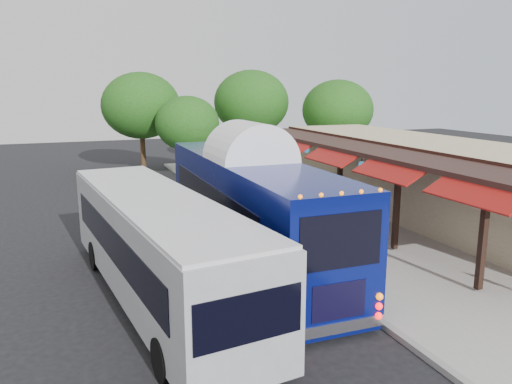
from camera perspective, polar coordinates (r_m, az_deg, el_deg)
name	(u,v)px	position (r m, az deg, el deg)	size (l,w,h in m)	color
ground	(301,267)	(17.21, 5.17, -8.57)	(90.00, 90.00, 0.00)	black
sidewalk	(362,222)	(22.89, 12.01, -3.38)	(10.00, 40.00, 0.15)	#9E9B93
curb	(259,234)	(20.67, 0.38, -4.77)	(0.20, 40.00, 0.16)	gray
station_shelter	(426,178)	(24.49, 18.84, 1.49)	(8.15, 20.00, 3.60)	tan
coach_bus	(250,205)	(16.97, -0.68, -1.44)	(2.65, 12.21, 3.89)	#070F5A
city_bus	(157,244)	(14.38, -11.25, -5.81)	(3.81, 11.57, 3.05)	gray
ped_a	(276,207)	(21.13, 2.26, -1.69)	(0.65, 0.43, 1.78)	black
ped_b	(286,189)	(24.58, 3.46, 0.38)	(0.93, 0.72, 1.91)	black
ped_c	(349,209)	(20.63, 10.54, -1.96)	(1.15, 0.48, 1.97)	black
ped_d	(262,176)	(28.32, 0.68, 1.88)	(1.20, 0.69, 1.85)	black
tree_left	(187,123)	(33.73, -7.86, 7.77)	(4.26, 4.26, 5.46)	#382314
tree_mid	(251,102)	(38.50, -0.53, 10.21)	(5.70, 5.70, 7.29)	#382314
tree_right	(338,110)	(36.91, 9.31, 9.21)	(5.11, 5.11, 6.55)	#382314
tree_far	(141,106)	(36.70, -13.02, 9.58)	(5.51, 5.51, 7.06)	#382314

